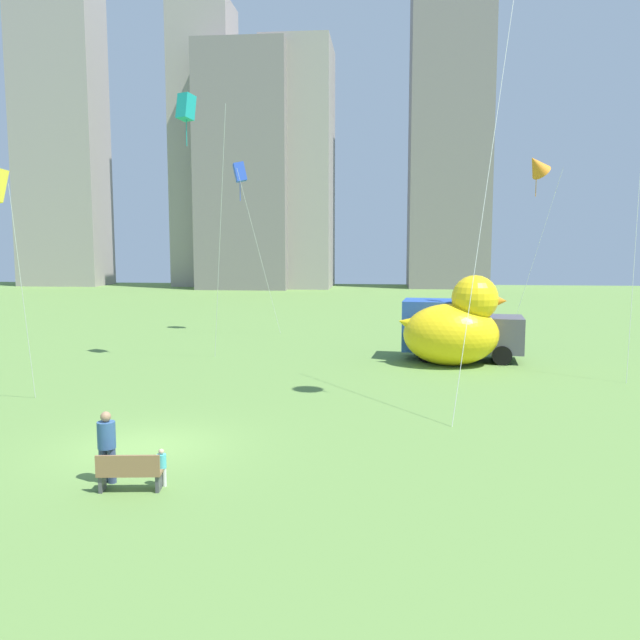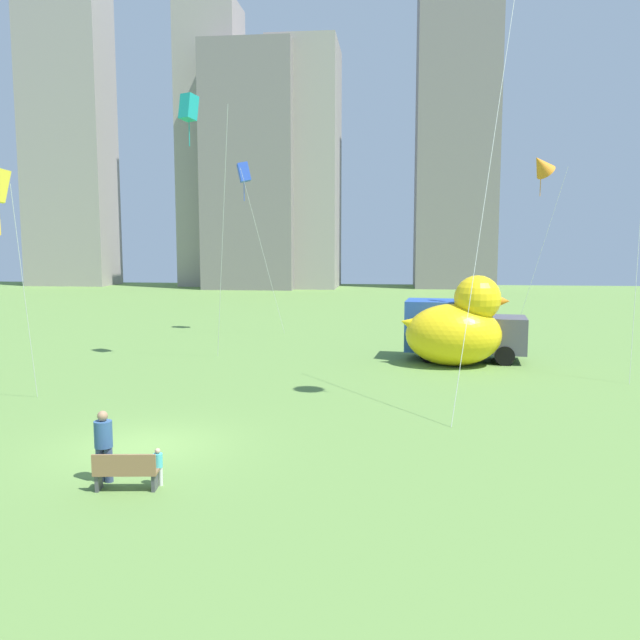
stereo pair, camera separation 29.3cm
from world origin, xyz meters
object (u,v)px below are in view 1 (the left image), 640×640
Objects in this scene: person_child at (162,466)px; kite_blue at (240,173)px; person_adult at (107,444)px; box_truck at (459,330)px; giant_inflatable_duck at (455,327)px; kite_orange at (537,166)px; park_bench at (129,472)px; kite_teal at (186,109)px.

kite_blue is (-3.56, 25.44, 9.20)m from person_child.
box_truck is at bearing 60.17° from person_adult.
giant_inflatable_duck is 0.47× the size of kite_orange.
person_child is 0.18× the size of giant_inflatable_duck.
kite_orange is (13.99, 24.29, 9.32)m from park_bench.
kite_teal is 10.23m from kite_blue.
kite_teal reaches higher than kite_orange.
person_adult is at bearing 176.12° from person_child.
kite_orange reaches higher than box_truck.
giant_inflatable_duck reaches higher than park_bench.
kite_teal is at bearing -176.34° from giant_inflatable_duck.
person_child is 19.66m from box_truck.
park_bench is at bearing -119.94° from kite_orange.
park_bench is 0.14× the size of kite_blue.
box_truck is 11.43m from kite_orange.
park_bench is 20.32m from box_truck.
person_adult is 1.93× the size of person_child.
kite_blue is at bearing 174.67° from kite_orange.
person_adult is (-0.73, 0.51, 0.48)m from park_bench.
kite_blue is (-16.93, 1.58, -0.09)m from kite_orange.
kite_orange reaches higher than person_child.
park_bench is 0.75m from person_child.
giant_inflatable_duck is (8.34, 16.15, 1.27)m from person_child.
kite_teal reaches higher than kite_blue.
kite_orange is (5.03, 7.71, 8.02)m from giant_inflatable_duck.
park_bench is 0.86× the size of person_adult.
box_truck is at bearing -32.57° from kite_blue.
person_child is 18.22m from giant_inflatable_duck.
kite_orange is at bearing 60.06° from park_bench.
person_adult reaches higher than person_child.
kite_orange is 17.01m from kite_blue.
person_child is (1.35, -0.09, -0.46)m from person_adult.
park_bench is 1.02m from person_adult.
giant_inflatable_duck is 17.06m from kite_blue.
kite_orange is at bearing 60.74° from person_child.
park_bench is 0.14× the size of kite_orange.
kite_orange reaches higher than kite_blue.
park_bench is at bearing -145.54° from person_child.
person_child is at bearing -82.03° from kite_blue.
person_adult is 0.14× the size of kite_teal.
kite_teal is at bearing 99.01° from person_adult.
kite_orange is 19.21m from kite_teal.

